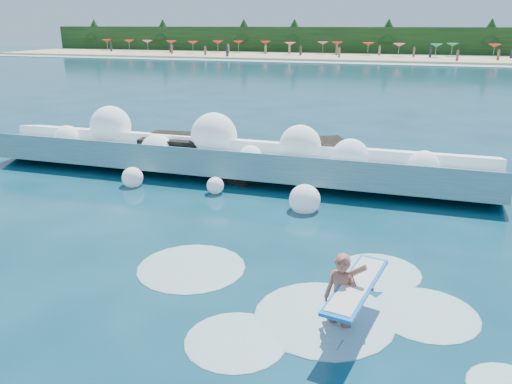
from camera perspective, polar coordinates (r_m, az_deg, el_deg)
ground at (r=13.02m, az=-9.05°, el=-7.08°), size 200.00×200.00×0.00m
beach at (r=88.75m, az=14.48°, el=14.65°), size 140.00×20.00×0.40m
wet_band at (r=77.81m, az=13.92°, el=14.08°), size 140.00×5.00×0.08m
treeline at (r=98.62m, az=14.99°, el=16.30°), size 140.00×4.00×5.00m
breaking_wave at (r=19.44m, az=-3.26°, el=3.71°), size 19.61×2.99×1.69m
rock_cluster at (r=19.91m, az=-2.01°, el=3.82°), size 8.55×3.68×1.57m
surfer_with_board at (r=9.84m, az=10.04°, el=-11.65°), size 1.17×3.00×1.85m
wave_spray at (r=19.48m, az=-4.62°, el=5.48°), size 15.53×4.86×2.49m
surf_foam at (r=10.94m, az=5.33°, el=-12.23°), size 8.73×5.58×0.14m
beach_umbrellas at (r=91.05m, az=14.58°, el=16.03°), size 114.22×6.80×0.50m
beachgoers at (r=87.20m, az=11.77°, el=15.41°), size 104.51×12.01×1.61m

